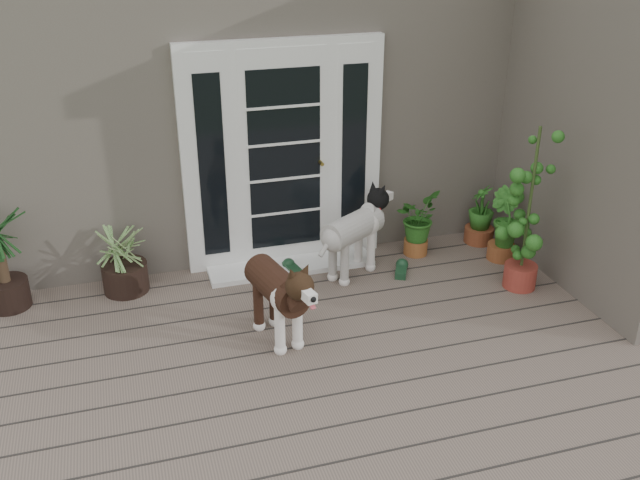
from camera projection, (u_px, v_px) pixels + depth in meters
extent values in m
cube|color=#6B5B4C|center=(385.00, 391.00, 5.24)|extent=(6.20, 4.60, 0.12)
cube|color=#665E54|center=(257.00, 71.00, 8.27)|extent=(7.40, 4.00, 3.10)
cube|color=white|center=(284.00, 156.00, 6.60)|extent=(1.90, 0.14, 2.15)
cube|color=white|center=(291.00, 265.00, 6.87)|extent=(1.60, 0.40, 0.05)
imported|color=#20641C|center=(417.00, 228.00, 7.04)|extent=(0.63, 0.63, 0.57)
imported|color=#255C1A|center=(503.00, 235.00, 6.95)|extent=(0.43, 0.43, 0.53)
imported|color=#1D5E1B|center=(480.00, 221.00, 7.31)|extent=(0.42, 0.42, 0.48)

